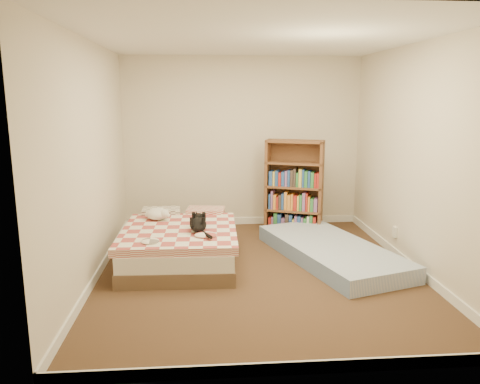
{
  "coord_description": "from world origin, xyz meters",
  "views": [
    {
      "loc": [
        -0.59,
        -4.93,
        1.93
      ],
      "look_at": [
        -0.17,
        0.3,
        0.85
      ],
      "focal_mm": 35.0,
      "sensor_mm": 36.0,
      "label": 1
    }
  ],
  "objects": [
    {
      "name": "room",
      "position": [
        0.0,
        0.0,
        1.2
      ],
      "size": [
        3.51,
        4.01,
        2.51
      ],
      "color": "#442B1D",
      "rests_on": "ground"
    },
    {
      "name": "bed",
      "position": [
        -0.87,
        0.47,
        0.22
      ],
      "size": [
        1.34,
        1.81,
        0.47
      ],
      "rotation": [
        0.0,
        0.0,
        -0.03
      ],
      "color": "brown",
      "rests_on": "room"
    },
    {
      "name": "bookshelf",
      "position": [
        0.68,
        1.48,
        0.51
      ],
      "size": [
        0.89,
        0.54,
        1.33
      ],
      "rotation": [
        0.0,
        0.0,
        -0.36
      ],
      "color": "brown",
      "rests_on": "room"
    },
    {
      "name": "floor_mattress",
      "position": [
        0.93,
        0.33,
        0.09
      ],
      "size": [
        1.54,
        2.29,
        0.19
      ],
      "primitive_type": "cube",
      "rotation": [
        0.0,
        0.0,
        0.31
      ],
      "color": "#7491C1",
      "rests_on": "room"
    },
    {
      "name": "black_cat",
      "position": [
        -0.65,
        0.25,
        0.5
      ],
      "size": [
        0.24,
        0.7,
        0.16
      ],
      "rotation": [
        0.0,
        0.0,
        -0.06
      ],
      "color": "black",
      "rests_on": "bed"
    },
    {
      "name": "white_dog",
      "position": [
        -1.16,
        0.75,
        0.5
      ],
      "size": [
        0.31,
        0.33,
        0.14
      ],
      "rotation": [
        0.0,
        0.0,
        0.14
      ],
      "color": "white",
      "rests_on": "bed"
    }
  ]
}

